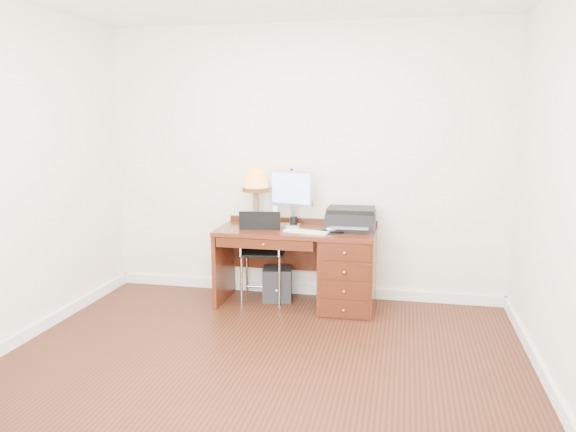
% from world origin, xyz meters
% --- Properties ---
extents(ground, '(4.00, 4.00, 0.00)m').
position_xyz_m(ground, '(0.00, 0.00, 0.00)').
color(ground, black).
rests_on(ground, ground).
extents(room_shell, '(4.00, 4.00, 4.00)m').
position_xyz_m(room_shell, '(0.00, 0.63, 0.05)').
color(room_shell, white).
rests_on(room_shell, ground).
extents(desk, '(1.50, 0.67, 0.75)m').
position_xyz_m(desk, '(0.32, 1.40, 0.41)').
color(desk, '#552111').
rests_on(desk, ground).
extents(monitor, '(0.45, 0.23, 0.54)m').
position_xyz_m(monitor, '(-0.09, 1.58, 1.09)').
color(monitor, silver).
rests_on(monitor, desk).
extents(keyboard, '(0.44, 0.22, 0.02)m').
position_xyz_m(keyboard, '(0.12, 1.26, 0.76)').
color(keyboard, white).
rests_on(keyboard, desk).
extents(mouse_pad, '(0.24, 0.24, 0.05)m').
position_xyz_m(mouse_pad, '(0.35, 1.33, 0.76)').
color(mouse_pad, black).
rests_on(mouse_pad, desk).
extents(printer, '(0.47, 0.37, 0.21)m').
position_xyz_m(printer, '(0.51, 1.50, 0.85)').
color(printer, black).
rests_on(printer, desk).
extents(leg_lamp, '(0.27, 0.27, 0.55)m').
position_xyz_m(leg_lamp, '(-0.44, 1.57, 1.16)').
color(leg_lamp, black).
rests_on(leg_lamp, desk).
extents(phone, '(0.11, 0.11, 0.20)m').
position_xyz_m(phone, '(-0.23, 1.50, 0.81)').
color(phone, white).
rests_on(phone, desk).
extents(pen_cup, '(0.07, 0.07, 0.09)m').
position_xyz_m(pen_cup, '(-0.05, 1.54, 0.80)').
color(pen_cup, black).
rests_on(pen_cup, desk).
extents(chair, '(0.49, 0.49, 0.92)m').
position_xyz_m(chair, '(-0.36, 1.43, 0.56)').
color(chair, black).
rests_on(chair, ground).
extents(equipment_box, '(0.33, 0.33, 0.33)m').
position_xyz_m(equipment_box, '(-0.21, 1.50, 0.16)').
color(equipment_box, black).
rests_on(equipment_box, ground).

